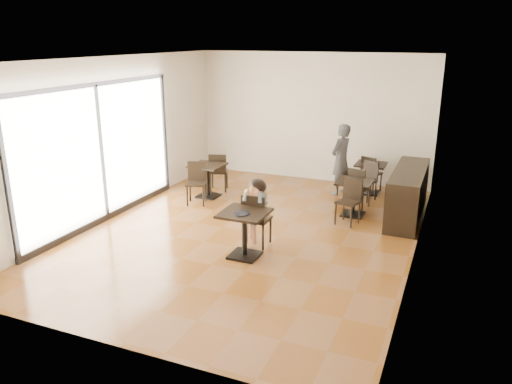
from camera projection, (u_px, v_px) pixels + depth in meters
The scene contains 23 objects.
floor at pixel (250, 232), 9.52m from camera, with size 6.00×8.00×0.01m, color brown.
ceiling at pixel (249, 59), 8.56m from camera, with size 6.00×8.00×0.01m, color silver.
wall_back at pixel (312, 118), 12.56m from camera, with size 6.00×0.01×3.20m, color beige.
wall_front at pixel (107, 223), 5.52m from camera, with size 6.00×0.01×3.20m, color beige.
wall_left at pixel (114, 137), 10.14m from camera, with size 0.01×8.00×3.20m, color beige.
wall_right at pixel (422, 165), 7.94m from camera, with size 0.01×8.00×3.20m, color beige.
storefront_window at pixel (100, 152), 9.75m from camera, with size 0.04×4.50×2.60m, color white.
child_table at pixel (245, 234), 8.34m from camera, with size 0.76×0.76×0.80m, color black, non-canonical shape.
child_chair at pixel (257, 219), 8.80m from camera, with size 0.43×0.43×0.96m, color black, non-canonical shape.
child at pixel (257, 213), 8.76m from camera, with size 0.43×0.61×1.21m, color gray, non-canonical shape.
plate at pixel (242, 213), 8.12m from camera, with size 0.27×0.27×0.02m, color black.
pizza_slice at pixel (253, 191), 8.46m from camera, with size 0.28×0.22×0.06m, color tan, non-canonical shape.
adult_patron at pixel (341, 159), 11.56m from camera, with size 0.60×0.40×1.66m, color #3B3C40.
cafe_table_mid at pixel (354, 198), 10.29m from camera, with size 0.70×0.70×0.74m, color black, non-canonical shape.
cafe_table_left at pixel (208, 181), 11.47m from camera, with size 0.73×0.73×0.77m, color black, non-canonical shape.
cafe_table_back at pixel (370, 178), 11.73m from camera, with size 0.68×0.68×0.72m, color black, non-canonical shape.
chair_mid_a at pixel (359, 187), 10.75m from camera, with size 0.40×0.40×0.89m, color black, non-canonical shape.
chair_mid_b at pixel (348, 203), 9.78m from camera, with size 0.40×0.40×0.89m, color black, non-canonical shape.
chair_left_a at pixel (219, 172), 11.93m from camera, with size 0.42×0.42×0.92m, color black, non-canonical shape.
chair_left_b at pixel (196, 184), 10.96m from camera, with size 0.42×0.42×0.92m, color black, non-canonical shape.
chair_back_a at pixel (372, 174), 11.87m from camera, with size 0.39×0.39×0.87m, color black, non-canonical shape.
chair_back_b at pixel (366, 182), 11.22m from camera, with size 0.39×0.39×0.87m, color black, non-canonical shape.
service_counter at pixel (408, 194), 10.16m from camera, with size 0.60×2.40×1.00m, color black.
Camera 1 is at (3.50, -8.13, 3.58)m, focal length 35.00 mm.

